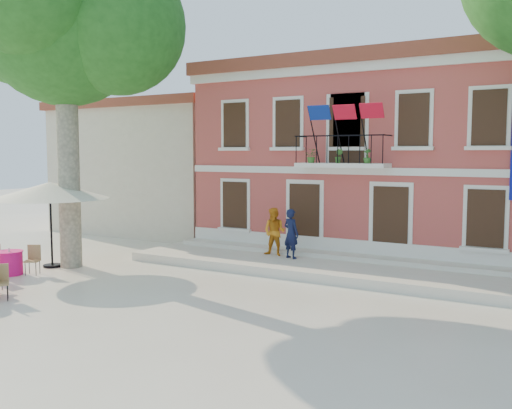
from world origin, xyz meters
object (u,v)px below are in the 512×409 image
object	(u,v)px
pedestrian_navy	(291,234)
patio_umbrella	(50,191)
cafe_table_3	(9,262)
plane_tree_west	(64,23)
pedestrian_orange	(275,232)

from	to	relation	value
pedestrian_navy	patio_umbrella	bearing A→B (deg)	47.66
pedestrian_navy	cafe_table_3	world-z (taller)	pedestrian_navy
patio_umbrella	cafe_table_3	size ratio (longest dim) A/B	2.11
pedestrian_navy	cafe_table_3	bearing A→B (deg)	55.66
patio_umbrella	plane_tree_west	bearing A→B (deg)	31.15
plane_tree_west	cafe_table_3	bearing A→B (deg)	-110.47
plane_tree_west	patio_umbrella	bearing A→B (deg)	-148.85
plane_tree_west	cafe_table_3	distance (m)	8.08
plane_tree_west	pedestrian_orange	distance (m)	10.01
patio_umbrella	cafe_table_3	distance (m)	2.72
patio_umbrella	pedestrian_orange	size ratio (longest dim) A/B	2.33
plane_tree_west	patio_umbrella	size ratio (longest dim) A/B	2.83
patio_umbrella	cafe_table_3	xyz separation A→B (m)	(-0.15, -1.58, -2.21)
plane_tree_west	pedestrian_orange	world-z (taller)	plane_tree_west
patio_umbrella	pedestrian_navy	distance (m)	8.38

